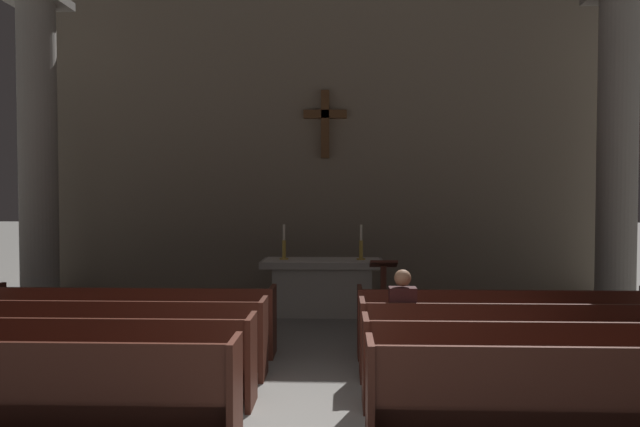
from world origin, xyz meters
TOP-DOWN VIEW (x-y plane):
  - pew_left_row_1 at (-2.52, -0.04)m, footprint 3.92×0.50m
  - pew_left_row_2 at (-2.52, 0.92)m, footprint 3.92×0.50m
  - pew_left_row_3 at (-2.52, 1.87)m, footprint 3.92×0.50m
  - pew_left_row_4 at (-2.52, 2.83)m, footprint 3.92×0.50m
  - pew_right_row_1 at (2.52, -0.04)m, footprint 3.92×0.50m
  - pew_right_row_2 at (2.52, 0.92)m, footprint 3.92×0.50m
  - pew_right_row_3 at (2.52, 1.87)m, footprint 3.92×0.50m
  - pew_right_row_4 at (2.52, 2.83)m, footprint 3.92×0.50m
  - column_left_second at (-5.30, 5.73)m, footprint 1.03×1.03m
  - column_right_second at (5.30, 5.73)m, footprint 1.03×1.03m
  - altar at (0.00, 5.60)m, footprint 2.20×0.90m
  - candlestick_left at (-0.70, 5.60)m, footprint 0.16×0.16m
  - candlestick_right at (0.70, 5.60)m, footprint 0.16×0.16m
  - apse_with_cross at (0.00, 7.64)m, footprint 11.70×0.42m
  - lectern at (1.02, 4.40)m, footprint 0.44×0.36m
  - lone_worshipper at (1.06, 1.91)m, footprint 0.32×0.43m

SIDE VIEW (x-z plane):
  - pew_left_row_1 at x=-2.52m, z-range 0.00..0.95m
  - pew_left_row_2 at x=-2.52m, z-range 0.00..0.95m
  - pew_left_row_3 at x=-2.52m, z-range 0.00..0.95m
  - pew_left_row_4 at x=-2.52m, z-range 0.00..0.95m
  - pew_right_row_1 at x=2.52m, z-range 0.00..0.95m
  - pew_right_row_2 at x=2.52m, z-range 0.00..0.95m
  - pew_right_row_3 at x=2.52m, z-range 0.00..0.95m
  - pew_right_row_4 at x=2.52m, z-range 0.00..0.95m
  - altar at x=0.00m, z-range 0.03..1.04m
  - lectern at x=1.02m, z-range -0.03..1.13m
  - lone_worshipper at x=1.06m, z-range 0.03..1.35m
  - candlestick_left at x=-0.70m, z-range 0.89..1.53m
  - candlestick_right at x=0.70m, z-range 0.89..1.53m
  - column_left_second at x=-5.30m, z-range -0.08..5.79m
  - column_right_second at x=5.30m, z-range -0.08..5.79m
  - apse_with_cross at x=0.00m, z-range 0.00..6.66m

